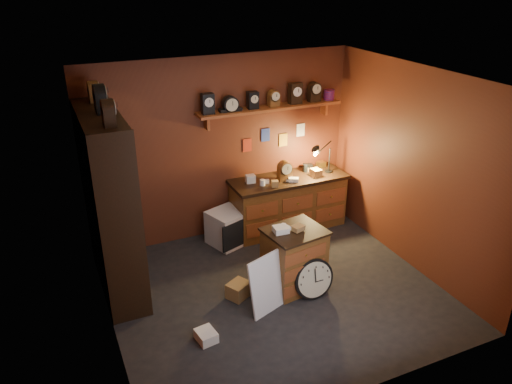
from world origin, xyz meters
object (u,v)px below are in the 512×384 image
object	(u,v)px
big_round_clock	(314,279)
shelving_unit	(107,198)
workbench	(288,200)
low_cabinet	(294,256)

from	to	relation	value
big_round_clock	shelving_unit	bearing A→B (deg)	150.06
workbench	big_round_clock	bearing A→B (deg)	-107.53
workbench	low_cabinet	world-z (taller)	workbench
shelving_unit	big_round_clock	size ratio (longest dim) A/B	4.86
shelving_unit	workbench	bearing A→B (deg)	10.25
workbench	big_round_clock	xyz separation A→B (m)	(-0.55, -1.75, -0.21)
shelving_unit	low_cabinet	xyz separation A→B (m)	(2.07, -0.95, -0.81)
low_cabinet	big_round_clock	world-z (taller)	low_cabinet
shelving_unit	workbench	distance (m)	2.89
big_round_clock	workbench	bearing A→B (deg)	72.47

